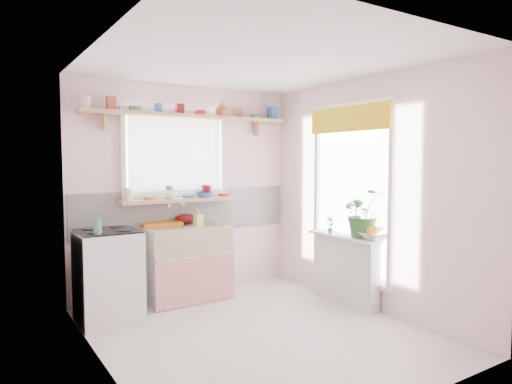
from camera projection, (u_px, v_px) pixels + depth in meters
room at (266, 181)px, 5.26m from camera, size 3.20×3.20×3.20m
sink_unit at (186, 262)px, 5.25m from camera, size 0.95×0.65×1.11m
cooker at (108, 276)px, 4.53m from camera, size 0.58×0.58×0.93m
radiator_ledge at (345, 268)px, 5.12m from camera, size 0.22×0.95×0.78m
windowsill at (179, 200)px, 5.36m from camera, size 1.40×0.22×0.04m
pine_shelf at (190, 116)px, 5.36m from camera, size 2.52×0.24×0.04m
shelf_crockery at (188, 110)px, 5.35m from camera, size 2.47×0.11×0.12m
sill_crockery at (175, 194)px, 5.33m from camera, size 1.35×0.11×0.12m
dish_tray at (161, 224)px, 5.27m from camera, size 0.48×0.38×0.04m
colander at (186, 219)px, 5.44m from camera, size 0.30×0.30×0.12m
jade_plant at (364, 213)px, 4.89m from camera, size 0.58×0.54×0.53m
fruit_bowl at (375, 236)px, 4.77m from camera, size 0.35×0.35×0.08m
herb_pot at (330, 225)px, 5.17m from camera, size 0.11×0.07×0.20m
soap_bottle_sink at (198, 217)px, 5.27m from camera, size 0.10×0.10×0.19m
sill_cup at (171, 194)px, 5.24m from camera, size 0.14×0.14×0.11m
sill_bowl at (204, 195)px, 5.47m from camera, size 0.24×0.24×0.06m
shelf_vase at (222, 109)px, 5.52m from camera, size 0.19×0.19×0.17m
cooker_bottle at (98, 223)px, 4.23m from camera, size 0.10×0.10×0.21m
fruit at (375, 230)px, 4.78m from camera, size 0.20×0.14×0.10m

